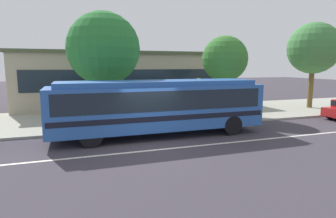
{
  "coord_description": "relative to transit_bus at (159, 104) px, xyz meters",
  "views": [
    {
      "loc": [
        -3.27,
        -11.81,
        3.5
      ],
      "look_at": [
        1.36,
        1.75,
        1.3
      ],
      "focal_mm": 30.26,
      "sensor_mm": 36.0,
      "label": 1
    }
  ],
  "objects": [
    {
      "name": "pedestrian_waiting_near_sign",
      "position": [
        3.13,
        2.72,
        -0.5
      ],
      "size": [
        0.36,
        0.36,
        1.69
      ],
      "color": "#34303E",
      "rests_on": "sidewalk_slab"
    },
    {
      "name": "street_tree_far_end",
      "position": [
        14.28,
        4.56,
        3.23
      ],
      "size": [
        4.04,
        4.04,
        6.77
      ],
      "color": "brown",
      "rests_on": "sidewalk_slab"
    },
    {
      "name": "street_tree_mid_block",
      "position": [
        5.91,
        3.87,
        2.32
      ],
      "size": [
        3.11,
        3.11,
        5.39
      ],
      "color": "brown",
      "rests_on": "sidewalk_slab"
    },
    {
      "name": "station_building",
      "position": [
        0.57,
        11.66,
        0.71
      ],
      "size": [
        18.06,
        7.21,
        4.63
      ],
      "color": "tan",
      "rests_on": "ground_plane"
    },
    {
      "name": "lane_stripe_center",
      "position": [
        -0.81,
        -2.38,
        -1.61
      ],
      "size": [
        56.0,
        0.16,
        0.01
      ],
      "primitive_type": "cube",
      "color": "silver",
      "rests_on": "ground_plane"
    },
    {
      "name": "ground_plane",
      "position": [
        -0.81,
        -1.58,
        -1.61
      ],
      "size": [
        120.0,
        120.0,
        0.0
      ],
      "primitive_type": "plane",
      "color": "#3B363F"
    },
    {
      "name": "bus_stop_sign",
      "position": [
        3.16,
        2.12,
        0.19
      ],
      "size": [
        0.08,
        0.44,
        2.63
      ],
      "color": "gray",
      "rests_on": "sidewalk_slab"
    },
    {
      "name": "sidewalk_slab",
      "position": [
        -0.81,
        5.35,
        -1.55
      ],
      "size": [
        60.0,
        8.0,
        0.12
      ],
      "primitive_type": "cube",
      "color": "#9F9E90",
      "rests_on": "ground_plane"
    },
    {
      "name": "transit_bus",
      "position": [
        0.0,
        0.0,
        0.0
      ],
      "size": [
        10.54,
        2.57,
        2.77
      ],
      "color": "#2A59A9",
      "rests_on": "ground_plane"
    },
    {
      "name": "street_tree_near_stop",
      "position": [
        -2.19,
        3.89,
        2.87
      ],
      "size": [
        4.27,
        4.27,
        6.51
      ],
      "color": "brown",
      "rests_on": "sidewalk_slab"
    }
  ]
}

